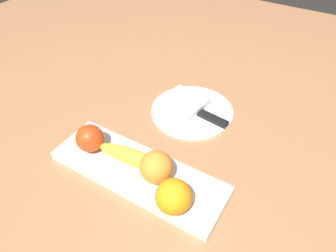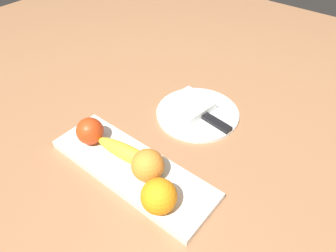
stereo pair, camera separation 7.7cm
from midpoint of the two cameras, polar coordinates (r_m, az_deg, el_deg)
name	(u,v)px [view 1 (the left image)]	position (r m, az deg, el deg)	size (l,w,h in m)	color
ground_plane	(142,161)	(0.76, -7.67, -6.68)	(2.40, 2.40, 0.00)	#986744
fruit_tray	(138,172)	(0.73, -8.65, -8.58)	(0.42, 0.14, 0.02)	silver
apple	(90,138)	(0.77, -17.11, -2.32)	(0.07, 0.07, 0.07)	red
banana	(134,158)	(0.72, -9.35, -6.00)	(0.19, 0.04, 0.04)	gold
orange_near_apple	(173,196)	(0.62, -2.60, -13.12)	(0.07, 0.07, 0.07)	orange
orange_near_banana	(156,167)	(0.67, -5.53, -7.74)	(0.07, 0.07, 0.07)	orange
dinner_plate	(192,111)	(0.89, 2.04, 2.71)	(0.24, 0.24, 0.01)	white
folded_napkin	(183,103)	(0.89, 0.42, 4.17)	(0.11, 0.11, 0.02)	white
knife	(208,117)	(0.86, 4.90, 1.61)	(0.18, 0.04, 0.01)	silver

